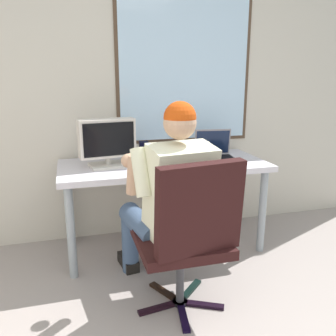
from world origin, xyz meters
name	(u,v)px	position (x,y,z in m)	size (l,w,h in m)	color
wall_rear	(123,92)	(0.03, 2.53, 1.27)	(5.30, 0.08, 2.51)	beige
desk	(164,173)	(0.28, 2.13, 0.65)	(1.63, 0.70, 0.73)	gray
office_chair	(189,231)	(0.19, 1.23, 0.55)	(0.57, 0.58, 0.98)	black
person_seated	(170,198)	(0.15, 1.51, 0.66)	(0.58, 0.86, 1.27)	#3E5373
crt_monitor	(107,140)	(-0.16, 2.13, 0.93)	(0.43, 0.25, 0.36)	beige
laptop	(214,151)	(0.73, 2.18, 0.79)	(0.34, 0.31, 0.23)	gray
wine_glass	(198,152)	(0.50, 1.95, 0.84)	(0.08, 0.08, 0.16)	silver
desk_speaker	(144,151)	(0.15, 2.27, 0.80)	(0.08, 0.09, 0.15)	black
book_stack	(174,158)	(0.37, 2.17, 0.75)	(0.18, 0.16, 0.04)	#2E7D37
cd_case	(161,167)	(0.22, 1.99, 0.73)	(0.18, 0.17, 0.01)	blue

